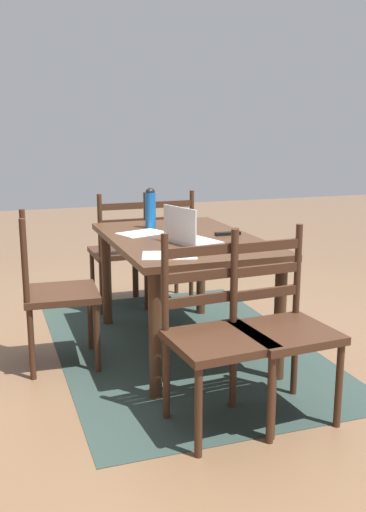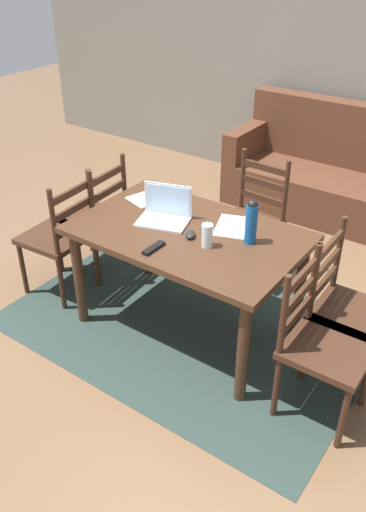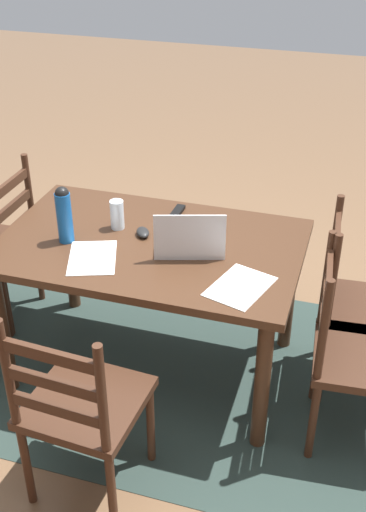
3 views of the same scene
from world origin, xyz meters
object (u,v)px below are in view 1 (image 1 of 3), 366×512
Objects in this scene: drinking_glass at (185,220)px; computer_mouse at (187,232)px; dining_table at (182,252)px; chair_left_far at (214,336)px; laptop at (188,234)px; chair_left_near at (281,328)px; tv_remote at (228,234)px; chair_far_head at (54,292)px; water_bottle at (150,207)px; chair_right_near at (163,249)px; chair_right_far at (120,252)px.

drinking_glass is 0.16m from computer_mouse.
computer_mouse is (0.05, -0.05, 0.12)m from dining_table.
chair_left_far is 2.56× the size of laptop.
dining_table is at bearing 10.05° from chair_left_near.
chair_left_near is 1.11m from computer_mouse.
tv_remote is (-0.09, -0.25, -0.01)m from computer_mouse.
chair_far_head is at bearing 44.84° from chair_left_near.
water_bottle is at bearing -62.23° from chair_far_head.
chair_right_near is (2.01, -0.37, 0.00)m from chair_left_far.
dining_table is 1.04m from chair_left_near.
chair_far_head is 1.00× the size of chair_right_near.
laptop is (0.80, 0.22, 0.35)m from chair_left_near.
tv_remote is (-0.04, -1.12, 0.30)m from chair_far_head.
laptop is 0.38m from tv_remote.
computer_mouse is (-0.95, 0.13, 0.31)m from chair_right_near.
chair_left_near is at bearing -169.88° from chair_right_far.
computer_mouse is at bearing -155.02° from water_bottle.
chair_left_far and chair_right_near have the same top height.
chair_far_head is 9.50× the size of computer_mouse.
chair_far_head is at bearing 89.82° from dining_table.
water_bottle is 0.38m from computer_mouse.
chair_right_far reaches higher than computer_mouse.
chair_far_head reaches higher than tv_remote.
tv_remote is (0.97, -0.48, 0.30)m from chair_left_far.
chair_right_near is 6.52× the size of drinking_glass.
chair_left_far is at bearing 176.57° from water_bottle.
chair_left_near is 0.36m from chair_left_far.
water_bottle reaches higher than chair_far_head.
tv_remote is at bearing -7.23° from chair_left_near.
laptop reaches higher than chair_left_far.
chair_right_near is 1.09m from tv_remote.
chair_left_near and chair_left_far have the same top height.
chair_left_far reaches higher than computer_mouse.
computer_mouse is at bearing -18.87° from laptop.
water_bottle is (0.59, 0.06, 0.09)m from laptop.
computer_mouse is (0.26, -0.09, -0.04)m from laptop.
chair_right_near reaches higher than dining_table.
water_bottle reaches higher than chair_left_far.
water_bottle is at bearing -4.73° from computer_mouse.
chair_left_far is (-1.01, -0.64, 0.00)m from chair_far_head.
chair_left_near is 3.39× the size of water_bottle.
chair_left_far is at bearing 167.26° from drinking_glass.
dining_table is 3.86× the size of laptop.
chair_left_far is 2.01m from chair_right_far.
chair_right_near is 1.00× the size of chair_right_far.
water_bottle is at bearing 11.36° from chair_left_near.
chair_left_far and chair_right_far have the same top height.
chair_far_head is at bearing 75.17° from laptop.
dining_table is at bearing -169.82° from chair_right_far.
chair_left_near is 1.26m from drinking_glass.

